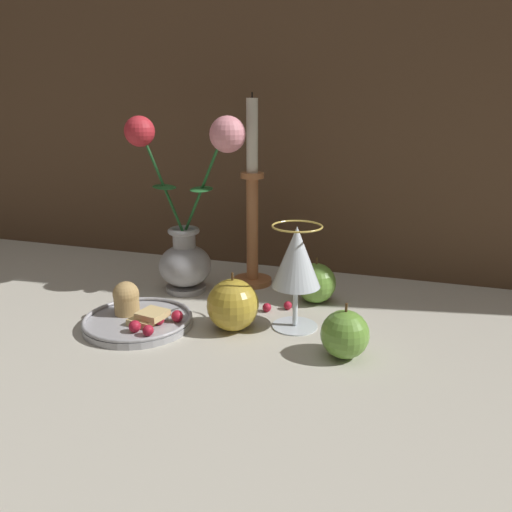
% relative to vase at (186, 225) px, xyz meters
% --- Properties ---
extents(ground_plane, '(2.40, 2.40, 0.00)m').
position_rel_vase_xyz_m(ground_plane, '(0.08, -0.08, -0.13)').
color(ground_plane, '#B7B2A3').
rests_on(ground_plane, ground).
extents(vase, '(0.21, 0.10, 0.32)m').
position_rel_vase_xyz_m(vase, '(0.00, 0.00, 0.00)').
color(vase, '#A3A3A8').
rests_on(vase, ground_plane).
extents(plate_with_pastries, '(0.17, 0.17, 0.06)m').
position_rel_vase_xyz_m(plate_with_pastries, '(-0.01, -0.17, -0.11)').
color(plate_with_pastries, '#A3A3A8').
rests_on(plate_with_pastries, ground_plane).
extents(wine_glass, '(0.08, 0.08, 0.16)m').
position_rel_vase_xyz_m(wine_glass, '(0.23, -0.10, -0.02)').
color(wine_glass, silver).
rests_on(wine_glass, ground_plane).
extents(candlestick, '(0.08, 0.08, 0.36)m').
position_rel_vase_xyz_m(candlestick, '(0.10, 0.08, 0.01)').
color(candlestick, '#B77042').
rests_on(candlestick, ground_plane).
extents(apple_beside_vase, '(0.07, 0.07, 0.08)m').
position_rel_vase_xyz_m(apple_beside_vase, '(0.24, 0.02, -0.09)').
color(apple_beside_vase, '#669938').
rests_on(apple_beside_vase, ground_plane).
extents(apple_near_glass, '(0.08, 0.08, 0.09)m').
position_rel_vase_xyz_m(apple_near_glass, '(0.14, -0.13, -0.09)').
color(apple_near_glass, '#B2932D').
rests_on(apple_near_glass, ground_plane).
extents(apple_at_table_edge, '(0.07, 0.07, 0.08)m').
position_rel_vase_xyz_m(apple_at_table_edge, '(0.32, -0.17, -0.09)').
color(apple_at_table_edge, '#669938').
rests_on(apple_at_table_edge, ground_plane).
extents(berry_near_plate, '(0.02, 0.02, 0.02)m').
position_rel_vase_xyz_m(berry_near_plate, '(0.17, -0.05, -0.12)').
color(berry_near_plate, '#AD192D').
rests_on(berry_near_plate, ground_plane).
extents(berry_front_center, '(0.01, 0.01, 0.01)m').
position_rel_vase_xyz_m(berry_front_center, '(0.20, -0.03, -0.12)').
color(berry_front_center, '#AD192D').
rests_on(berry_front_center, ground_plane).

